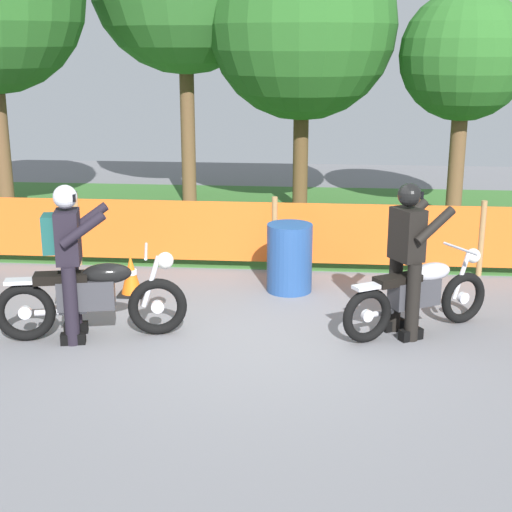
% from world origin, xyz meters
% --- Properties ---
extents(ground, '(24.00, 24.00, 0.02)m').
position_xyz_m(ground, '(0.00, 0.00, -0.01)').
color(ground, slate).
extents(grass_verge, '(24.00, 6.23, 0.01)m').
position_xyz_m(grass_verge, '(0.00, 5.60, 0.01)').
color(grass_verge, '#386B2D').
rests_on(grass_verge, ground).
extents(barrier_fence, '(11.35, 0.08, 1.05)m').
position_xyz_m(barrier_fence, '(0.00, 2.48, 0.54)').
color(barrier_fence, '#997547').
rests_on(barrier_fence, ground).
extents(tree_near_right, '(3.36, 3.36, 5.07)m').
position_xyz_m(tree_near_right, '(0.22, 6.33, 3.37)').
color(tree_near_right, brown).
rests_on(tree_near_right, ground).
extents(tree_rightmost, '(2.22, 2.22, 3.97)m').
position_xyz_m(tree_rightmost, '(3.00, 5.90, 2.84)').
color(tree_rightmost, brown).
rests_on(tree_rightmost, ground).
extents(motorcycle_lead, '(2.02, 0.71, 0.97)m').
position_xyz_m(motorcycle_lead, '(-1.78, -0.19, 0.47)').
color(motorcycle_lead, black).
rests_on(motorcycle_lead, ground).
extents(motorcycle_trailing, '(1.68, 1.08, 0.90)m').
position_xyz_m(motorcycle_trailing, '(1.73, 0.30, 0.44)').
color(motorcycle_trailing, black).
rests_on(motorcycle_trailing, ground).
extents(rider_lead, '(0.75, 0.63, 1.69)m').
position_xyz_m(rider_lead, '(-2.00, -0.24, 0.95)').
color(rider_lead, black).
rests_on(rider_lead, ground).
extents(rider_trailing, '(0.72, 0.71, 1.69)m').
position_xyz_m(rider_trailing, '(1.58, 0.20, 0.92)').
color(rider_trailing, black).
rests_on(rider_trailing, ground).
extents(traffic_cone, '(0.32, 0.32, 0.53)m').
position_xyz_m(traffic_cone, '(-1.73, 1.24, 0.26)').
color(traffic_cone, black).
rests_on(traffic_cone, ground).
extents(spare_drum, '(0.58, 0.58, 0.88)m').
position_xyz_m(spare_drum, '(0.25, 1.60, 0.44)').
color(spare_drum, navy).
rests_on(spare_drum, ground).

